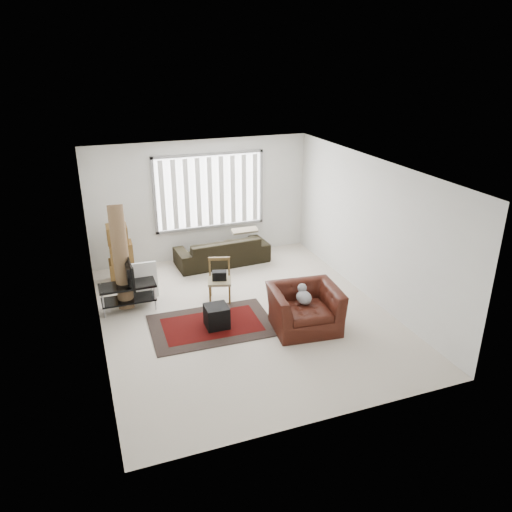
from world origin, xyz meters
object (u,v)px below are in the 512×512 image
(armchair, at_px, (305,305))
(side_chair, at_px, (220,278))
(tv_stand, at_px, (128,291))
(moving_boxes, at_px, (121,256))
(sofa, at_px, (222,247))

(armchair, bearing_deg, side_chair, 131.49)
(tv_stand, distance_m, moving_boxes, 1.33)
(side_chair, distance_m, armchair, 1.85)
(armchair, bearing_deg, tv_stand, 154.17)
(moving_boxes, bearing_deg, sofa, 4.71)
(moving_boxes, xyz_separation_m, armchair, (2.73, -3.04, -0.14))
(side_chair, bearing_deg, moving_boxes, 154.10)
(moving_boxes, relative_size, sofa, 0.59)
(moving_boxes, distance_m, armchair, 4.09)
(tv_stand, xyz_separation_m, armchair, (2.76, -1.73, 0.06))
(sofa, xyz_separation_m, side_chair, (-0.56, -1.71, 0.06))
(tv_stand, distance_m, armchair, 3.26)
(tv_stand, relative_size, side_chair, 1.24)
(moving_boxes, relative_size, armchair, 0.97)
(moving_boxes, bearing_deg, armchair, -48.12)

